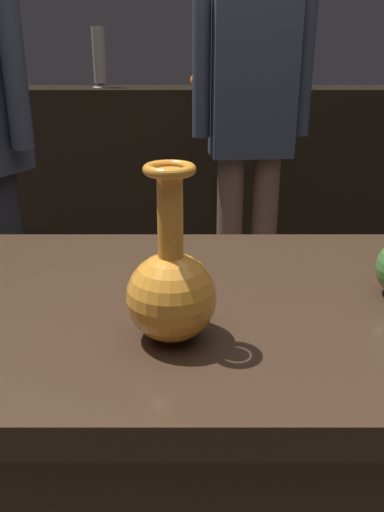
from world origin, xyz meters
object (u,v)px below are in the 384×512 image
at_px(shelf_vase_left, 101,59).
at_px(shelf_vase_center, 198,79).
at_px(vase_centerpiece, 172,289).
at_px(shelf_vase_right, 295,73).
at_px(visitor_center_back, 252,118).

distance_m(shelf_vase_left, shelf_vase_center, 0.53).
height_order(vase_centerpiece, shelf_vase_center, shelf_vase_center).
height_order(shelf_vase_right, shelf_vase_center, shelf_vase_right).
xyz_separation_m(shelf_vase_left, visitor_center_back, (0.73, -0.85, -0.21)).
xyz_separation_m(shelf_vase_left, shelf_vase_right, (1.04, -0.03, -0.07)).
relative_size(vase_centerpiece, shelf_vase_left, 0.82).
height_order(vase_centerpiece, shelf_vase_right, shelf_vase_right).
bearing_deg(shelf_vase_left, vase_centerpiece, -78.71).
height_order(vase_centerpiece, visitor_center_back, visitor_center_back).
relative_size(shelf_vase_center, visitor_center_back, 0.09).
xyz_separation_m(vase_centerpiece, shelf_vase_center, (0.05, 2.26, 0.16)).
distance_m(vase_centerpiece, shelf_vase_center, 2.27).
distance_m(vase_centerpiece, visitor_center_back, 1.50).
distance_m(shelf_vase_right, visitor_center_back, 0.89).
xyz_separation_m(vase_centerpiece, shelf_vase_left, (-0.47, 2.33, 0.26)).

